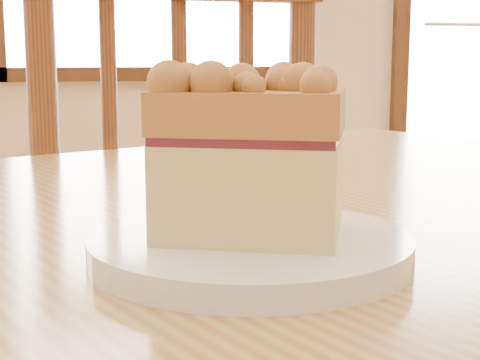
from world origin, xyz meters
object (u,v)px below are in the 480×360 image
object	(u,v)px
cafe_table_main	(192,333)
cake_slice	(252,149)
plate	(250,249)
cafe_chair_main	(157,268)

from	to	relation	value
cafe_table_main	cake_slice	world-z (taller)	cake_slice
plate	cake_slice	bearing A→B (deg)	-33.80
plate	cafe_chair_main	bearing A→B (deg)	88.98
cafe_table_main	cafe_chair_main	xyz separation A→B (m)	(0.03, 0.63, -0.13)
cafe_table_main	cafe_chair_main	size ratio (longest dim) A/B	1.38
cafe_table_main	plate	bearing A→B (deg)	-106.24
cafe_table_main	plate	world-z (taller)	plate
cafe_chair_main	cake_slice	size ratio (longest dim) A/B	7.82
cafe_table_main	cafe_chair_main	distance (m)	0.65
cafe_table_main	cake_slice	bearing A→B (deg)	-105.82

